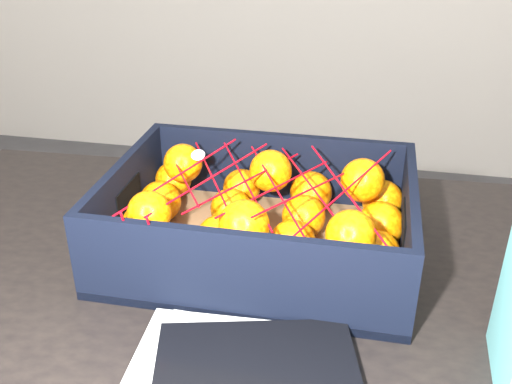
# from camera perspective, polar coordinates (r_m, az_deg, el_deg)

# --- Properties ---
(table) EXTENTS (1.23, 0.85, 0.75)m
(table) POSITION_cam_1_polar(r_m,az_deg,el_deg) (0.79, 2.74, -17.16)
(table) COLOR black
(table) RESTS_ON ground
(produce_crate) EXTENTS (0.40, 0.30, 0.12)m
(produce_crate) POSITION_cam_1_polar(r_m,az_deg,el_deg) (0.81, 0.43, -3.62)
(produce_crate) COLOR brown
(produce_crate) RESTS_ON table
(clementine_heap) EXTENTS (0.38, 0.28, 0.11)m
(clementine_heap) POSITION_cam_1_polar(r_m,az_deg,el_deg) (0.80, 0.69, -2.41)
(clementine_heap) COLOR orange
(clementine_heap) RESTS_ON produce_crate
(mesh_net) EXTENTS (0.33, 0.27, 0.09)m
(mesh_net) POSITION_cam_1_polar(r_m,az_deg,el_deg) (0.77, -0.35, 0.44)
(mesh_net) COLOR #B60613
(mesh_net) RESTS_ON clementine_heap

